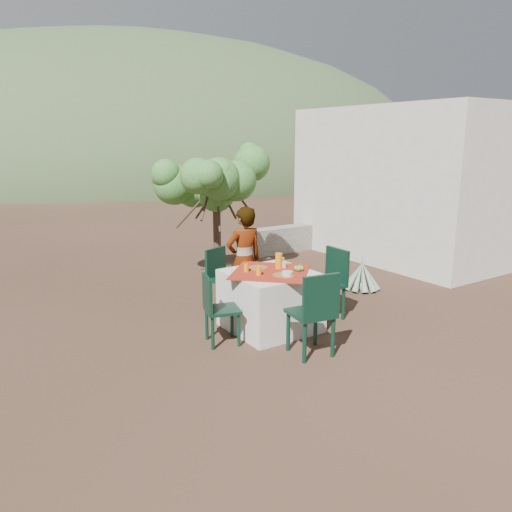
# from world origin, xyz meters

# --- Properties ---
(ground) EXTENTS (160.00, 160.00, 0.00)m
(ground) POSITION_xyz_m (0.00, 0.00, 0.00)
(ground) COLOR #331F17
(ground) RESTS_ON ground
(table) EXTENTS (1.30, 1.30, 0.76)m
(table) POSITION_xyz_m (0.54, -0.10, 0.38)
(table) COLOR silver
(table) RESTS_ON ground
(chair_far) EXTENTS (0.51, 0.51, 0.87)m
(chair_far) POSITION_xyz_m (0.42, 0.96, 0.48)
(chair_far) COLOR black
(chair_far) RESTS_ON ground
(chair_near) EXTENTS (0.51, 0.51, 0.98)m
(chair_near) POSITION_xyz_m (0.45, -1.07, 0.54)
(chair_near) COLOR black
(chair_near) RESTS_ON ground
(chair_left) EXTENTS (0.48, 0.48, 0.84)m
(chair_left) POSITION_xyz_m (-0.28, -0.15, 0.47)
(chair_left) COLOR black
(chair_left) RESTS_ON ground
(chair_right) EXTENTS (0.45, 0.45, 0.95)m
(chair_right) POSITION_xyz_m (1.45, -0.20, 0.53)
(chair_right) COLOR black
(chair_right) RESTS_ON ground
(person) EXTENTS (0.56, 0.39, 1.50)m
(person) POSITION_xyz_m (0.60, 0.63, 0.75)
(person) COLOR #8C6651
(person) RESTS_ON ground
(shrub_tree) EXTENTS (1.72, 1.69, 2.02)m
(shrub_tree) POSITION_xyz_m (1.08, 2.21, 1.60)
(shrub_tree) COLOR #4E3427
(shrub_tree) RESTS_ON ground
(agave) EXTENTS (0.60, 0.61, 0.64)m
(agave) POSITION_xyz_m (2.75, 0.48, 0.22)
(agave) COLOR gray
(agave) RESTS_ON ground
(guesthouse) EXTENTS (3.20, 4.20, 3.00)m
(guesthouse) POSITION_xyz_m (5.60, 1.80, 1.50)
(guesthouse) COLOR silver
(guesthouse) RESTS_ON ground
(stone_wall) EXTENTS (2.60, 0.35, 0.55)m
(stone_wall) POSITION_xyz_m (3.60, 3.40, 0.28)
(stone_wall) COLOR gray
(stone_wall) RESTS_ON ground
(hill_near_right) EXTENTS (48.00, 48.00, 20.00)m
(hill_near_right) POSITION_xyz_m (12.00, 36.00, 0.00)
(hill_near_right) COLOR #354C2B
(hill_near_right) RESTS_ON ground
(hill_far_right) EXTENTS (36.00, 36.00, 14.00)m
(hill_far_right) POSITION_xyz_m (28.00, 46.00, 0.00)
(hill_far_right) COLOR slate
(hill_far_right) RESTS_ON ground
(plate_far) EXTENTS (0.26, 0.26, 0.01)m
(plate_far) POSITION_xyz_m (0.49, 0.11, 0.77)
(plate_far) COLOR brown
(plate_far) RESTS_ON table
(plate_near) EXTENTS (0.22, 0.22, 0.01)m
(plate_near) POSITION_xyz_m (0.53, -0.33, 0.77)
(plate_near) COLOR brown
(plate_near) RESTS_ON table
(glass_far) EXTENTS (0.06, 0.06, 0.10)m
(glass_far) POSITION_xyz_m (0.27, 0.06, 0.81)
(glass_far) COLOR orange
(glass_far) RESTS_ON table
(glass_near) EXTENTS (0.07, 0.07, 0.11)m
(glass_near) POSITION_xyz_m (0.31, -0.17, 0.82)
(glass_near) COLOR orange
(glass_near) RESTS_ON table
(juice_pitcher) EXTENTS (0.09, 0.09, 0.20)m
(juice_pitcher) POSITION_xyz_m (0.71, -0.03, 0.86)
(juice_pitcher) COLOR orange
(juice_pitcher) RESTS_ON table
(bowl_plate) EXTENTS (0.19, 0.19, 0.01)m
(bowl_plate) POSITION_xyz_m (0.56, -0.41, 0.77)
(bowl_plate) COLOR brown
(bowl_plate) RESTS_ON table
(white_bowl) EXTENTS (0.13, 0.13, 0.05)m
(white_bowl) POSITION_xyz_m (0.56, -0.41, 0.80)
(white_bowl) COLOR silver
(white_bowl) RESTS_ON bowl_plate
(jar_left) EXTENTS (0.05, 0.05, 0.08)m
(jar_left) POSITION_xyz_m (0.84, 0.07, 0.80)
(jar_left) COLOR orange
(jar_left) RESTS_ON table
(jar_right) EXTENTS (0.05, 0.05, 0.08)m
(jar_right) POSITION_xyz_m (0.89, 0.13, 0.80)
(jar_right) COLOR orange
(jar_right) RESTS_ON table
(napkin_holder) EXTENTS (0.08, 0.06, 0.09)m
(napkin_holder) POSITION_xyz_m (0.76, -0.04, 0.81)
(napkin_holder) COLOR silver
(napkin_holder) RESTS_ON table
(fruit_cluster) EXTENTS (0.13, 0.12, 0.06)m
(fruit_cluster) POSITION_xyz_m (0.85, -0.27, 0.79)
(fruit_cluster) COLOR #559B38
(fruit_cluster) RESTS_ON table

